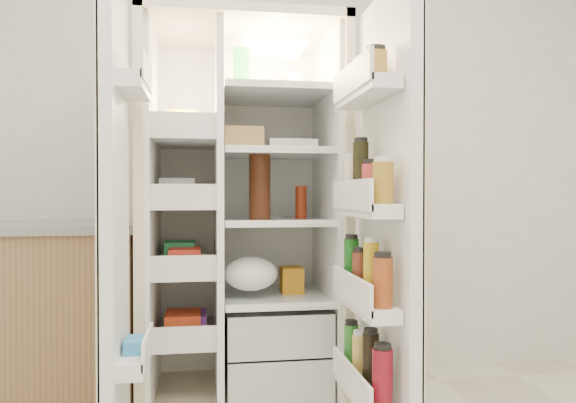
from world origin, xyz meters
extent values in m
cube|color=silver|center=(0.00, 2.00, 1.35)|extent=(4.00, 0.02, 2.70)
cube|color=beige|center=(-0.19, 1.93, 0.90)|extent=(0.92, 0.04, 1.80)
cube|color=beige|center=(-0.63, 1.60, 0.90)|extent=(0.04, 0.70, 1.80)
cube|color=beige|center=(0.25, 1.60, 0.90)|extent=(0.04, 0.70, 1.80)
cube|color=beige|center=(-0.19, 1.60, 1.78)|extent=(0.92, 0.70, 0.04)
cube|color=beige|center=(-0.19, 1.60, 0.04)|extent=(0.92, 0.70, 0.08)
cube|color=white|center=(-0.19, 1.90, 0.92)|extent=(0.84, 0.02, 1.68)
cube|color=white|center=(-0.60, 1.60, 0.92)|extent=(0.02, 0.62, 1.68)
cube|color=white|center=(0.22, 1.60, 0.92)|extent=(0.02, 0.62, 1.68)
cube|color=white|center=(-0.30, 1.60, 0.92)|extent=(0.03, 0.62, 1.68)
cube|color=#B7C1BC|center=(-0.04, 1.58, 0.18)|extent=(0.47, 0.52, 0.19)
cube|color=#B7C1BC|center=(-0.04, 1.58, 0.39)|extent=(0.47, 0.52, 0.19)
cube|color=#FFD18C|center=(-0.04, 1.65, 1.72)|extent=(0.30, 0.30, 0.02)
cube|color=silver|center=(-0.46, 1.60, 0.35)|extent=(0.28, 0.58, 0.02)
cube|color=silver|center=(-0.46, 1.60, 0.65)|extent=(0.28, 0.58, 0.02)
cube|color=silver|center=(-0.46, 1.60, 0.95)|extent=(0.28, 0.58, 0.02)
cube|color=silver|center=(-0.46, 1.60, 1.25)|extent=(0.28, 0.58, 0.02)
cube|color=silver|center=(-0.04, 1.60, 0.52)|extent=(0.49, 0.58, 0.01)
cube|color=silver|center=(-0.04, 1.60, 0.88)|extent=(0.49, 0.58, 0.01)
cube|color=silver|center=(-0.04, 1.60, 1.20)|extent=(0.49, 0.58, 0.02)
cube|color=silver|center=(-0.04, 1.60, 1.48)|extent=(0.49, 0.58, 0.02)
cube|color=red|center=(-0.46, 1.60, 0.41)|extent=(0.16, 0.20, 0.10)
cube|color=#2B9F5C|center=(-0.46, 1.60, 0.72)|extent=(0.14, 0.18, 0.12)
cube|color=white|center=(-0.46, 1.60, 0.99)|extent=(0.20, 0.22, 0.07)
cube|color=gold|center=(-0.46, 1.60, 1.33)|extent=(0.15, 0.16, 0.14)
cube|color=purple|center=(-0.46, 1.60, 0.40)|extent=(0.18, 0.20, 0.09)
cube|color=red|center=(-0.46, 1.60, 0.71)|extent=(0.14, 0.18, 0.10)
cube|color=silver|center=(-0.46, 1.60, 1.02)|extent=(0.16, 0.16, 0.12)
sphere|color=orange|center=(-0.16, 1.50, 0.12)|extent=(0.07, 0.07, 0.07)
sphere|color=orange|center=(-0.07, 1.54, 0.12)|extent=(0.07, 0.07, 0.07)
sphere|color=orange|center=(0.03, 1.50, 0.12)|extent=(0.07, 0.07, 0.07)
sphere|color=orange|center=(-0.11, 1.64, 0.12)|extent=(0.07, 0.07, 0.07)
sphere|color=orange|center=(-0.01, 1.62, 0.12)|extent=(0.07, 0.07, 0.07)
sphere|color=orange|center=(0.09, 1.58, 0.12)|extent=(0.07, 0.07, 0.07)
ellipsoid|color=#437326|center=(-0.04, 1.60, 0.40)|extent=(0.26, 0.24, 0.11)
cylinder|color=#401C0D|center=(-0.11, 1.55, 1.05)|extent=(0.10, 0.10, 0.32)
cylinder|color=maroon|center=(0.09, 1.61, 0.97)|extent=(0.06, 0.06, 0.16)
cube|color=green|center=(-0.20, 1.60, 1.59)|extent=(0.07, 0.07, 0.21)
cylinder|color=white|center=(0.09, 1.60, 1.54)|extent=(0.11, 0.11, 0.10)
cylinder|color=#9F5324|center=(0.03, 1.68, 1.53)|extent=(0.07, 0.07, 0.09)
cube|color=silver|center=(0.04, 1.53, 1.24)|extent=(0.23, 0.09, 0.06)
cube|color=#B78849|center=(-0.19, 1.52, 1.26)|extent=(0.18, 0.10, 0.11)
ellipsoid|color=white|center=(-0.16, 1.51, 0.61)|extent=(0.25, 0.22, 0.16)
cube|color=orange|center=(0.05, 1.62, 0.59)|extent=(0.10, 0.12, 0.12)
cube|color=white|center=(-0.69, 1.05, 0.90)|extent=(0.05, 0.40, 1.72)
cube|color=beige|center=(-0.72, 1.05, 0.90)|extent=(0.01, 0.40, 1.72)
cube|color=white|center=(-0.62, 1.05, 0.40)|extent=(0.09, 0.32, 0.06)
cube|color=white|center=(-0.62, 1.05, 1.40)|extent=(0.09, 0.32, 0.06)
cube|color=#338CCC|center=(-0.62, 1.05, 0.43)|extent=(0.07, 0.12, 0.10)
cube|color=white|center=(0.31, 0.96, 0.90)|extent=(0.05, 0.58, 1.72)
cube|color=beige|center=(0.33, 0.96, 0.90)|extent=(0.01, 0.58, 1.72)
cube|color=white|center=(0.22, 0.96, 0.26)|extent=(0.11, 0.50, 0.05)
cube|color=white|center=(0.22, 0.96, 0.60)|extent=(0.11, 0.50, 0.05)
cube|color=white|center=(0.22, 0.96, 0.95)|extent=(0.11, 0.50, 0.05)
cube|color=white|center=(0.22, 0.96, 1.38)|extent=(0.11, 0.50, 0.05)
cylinder|color=maroon|center=(0.22, 0.76, 0.39)|extent=(0.07, 0.07, 0.20)
cylinder|color=black|center=(0.22, 0.89, 0.40)|extent=(0.06, 0.06, 0.22)
cylinder|color=gold|center=(0.22, 1.02, 0.38)|extent=(0.06, 0.06, 0.18)
cylinder|color=#287627|center=(0.22, 1.15, 0.38)|extent=(0.06, 0.06, 0.19)
cylinder|color=#8C3B17|center=(0.22, 0.76, 0.71)|extent=(0.07, 0.07, 0.17)
cylinder|color=gold|center=(0.22, 0.89, 0.73)|extent=(0.06, 0.06, 0.21)
cylinder|color=maroon|center=(0.22, 1.02, 0.70)|extent=(0.07, 0.07, 0.16)
cylinder|color=#155C17|center=(0.22, 1.15, 0.72)|extent=(0.06, 0.06, 0.20)
cylinder|color=olive|center=(0.22, 0.76, 1.04)|extent=(0.07, 0.07, 0.14)
cylinder|color=#B72F32|center=(0.22, 0.89, 1.04)|extent=(0.07, 0.07, 0.14)
cylinder|color=black|center=(0.22, 1.02, 1.09)|extent=(0.06, 0.06, 0.23)
cylinder|color=beige|center=(0.22, 1.15, 1.06)|extent=(0.06, 0.06, 0.18)
cylinder|color=#AB732A|center=(0.22, 0.84, 1.45)|extent=(0.08, 0.08, 0.10)
cylinder|color=maroon|center=(0.22, 1.06, 1.45)|extent=(0.08, 0.08, 0.10)
cube|color=olive|center=(-1.26, 1.69, 0.42)|extent=(1.16, 0.60, 0.83)
cube|color=gray|center=(-1.26, 1.69, 0.85)|extent=(1.20, 0.64, 0.04)
camera|label=1|loc=(-0.38, -1.00, 1.01)|focal=34.00mm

